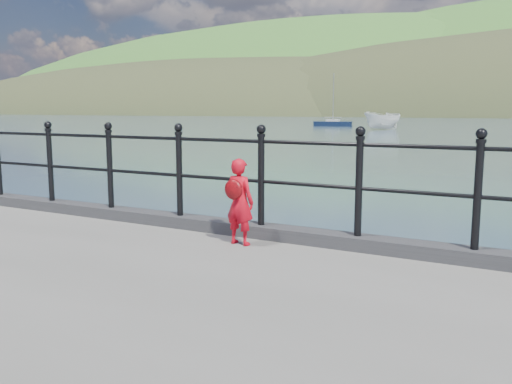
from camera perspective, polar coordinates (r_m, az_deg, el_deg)
The scene contains 6 objects.
ground at distance 7.26m, azimuth -3.17°, elevation -11.64°, with size 600.00×600.00×0.00m, color #2D4251.
kerb at distance 6.83m, azimuth -3.91°, elevation -3.54°, with size 60.00×0.30×0.15m, color #28282B.
railing at distance 6.71m, azimuth -3.98°, elevation 2.72°, with size 18.11×0.11×1.20m.
child at distance 6.09m, azimuth -1.78°, elevation -0.96°, with size 0.38×0.32×0.98m.
launch_white at distance 67.58m, azimuth 13.17°, elevation 7.32°, with size 2.12×5.64×2.18m, color white.
sailboat_left at distance 79.61m, azimuth 8.09°, elevation 7.10°, with size 5.59×2.57×7.75m.
Camera 1 is at (3.60, -5.77, 2.53)m, focal length 38.00 mm.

